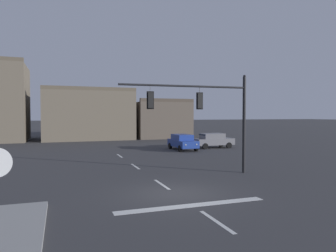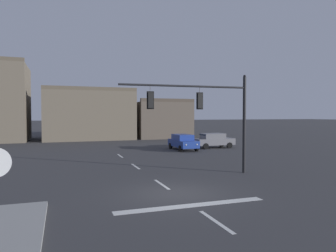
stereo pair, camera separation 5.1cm
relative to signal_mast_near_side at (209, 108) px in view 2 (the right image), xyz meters
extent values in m
plane|color=#353538|center=(-3.49, -3.58, -4.04)|extent=(400.00, 400.00, 0.00)
cube|color=silver|center=(-3.49, -5.58, -4.04)|extent=(6.40, 0.50, 0.01)
cube|color=silver|center=(-3.49, -7.58, -4.04)|extent=(0.16, 2.40, 0.01)
cube|color=silver|center=(-3.49, -1.58, -4.04)|extent=(0.16, 2.40, 0.01)
cube|color=silver|center=(-3.49, 4.42, -4.04)|extent=(0.16, 2.40, 0.01)
cube|color=silver|center=(-3.49, 10.42, -4.04)|extent=(0.16, 2.40, 0.01)
cylinder|color=black|center=(2.44, -0.11, -1.04)|extent=(0.20, 0.20, 6.01)
cylinder|color=black|center=(-1.50, 0.05, 1.30)|extent=(7.87, 0.44, 0.12)
sphere|color=black|center=(2.44, -0.11, 2.02)|extent=(0.18, 0.18, 0.18)
cylinder|color=#56565B|center=(-0.59, 0.01, 1.06)|extent=(0.03, 0.03, 0.35)
cube|color=black|center=(-0.59, 0.01, 0.44)|extent=(0.31, 0.25, 0.90)
sphere|color=green|center=(-0.59, 0.14, 0.72)|extent=(0.20, 0.20, 0.20)
sphere|color=#2D2314|center=(-0.59, 0.14, 0.44)|extent=(0.20, 0.20, 0.20)
sphere|color=black|center=(-0.59, 0.14, 0.16)|extent=(0.20, 0.20, 0.20)
cube|color=black|center=(-0.59, -0.01, 0.44)|extent=(0.42, 0.05, 1.02)
cylinder|color=#56565B|center=(-3.62, 0.13, 1.06)|extent=(0.03, 0.03, 0.35)
cube|color=black|center=(-3.62, 0.13, 0.44)|extent=(0.31, 0.25, 0.90)
sphere|color=green|center=(-3.61, 0.26, 0.72)|extent=(0.20, 0.20, 0.20)
sphere|color=#2D2314|center=(-3.61, 0.26, 0.44)|extent=(0.20, 0.20, 0.20)
sphere|color=black|center=(-3.61, 0.26, 0.16)|extent=(0.20, 0.20, 0.20)
cube|color=black|center=(-3.62, 0.11, 0.44)|extent=(0.42, 0.05, 1.02)
cube|color=navy|center=(3.52, 12.86, -3.34)|extent=(1.81, 4.40, 0.70)
cube|color=navy|center=(3.52, 13.01, -2.71)|extent=(1.61, 2.47, 0.56)
cube|color=#2D3842|center=(3.52, 12.25, -2.73)|extent=(1.52, 0.25, 0.47)
cube|color=#2D3842|center=(3.52, 14.18, -2.73)|extent=(1.52, 0.22, 0.46)
cylinder|color=black|center=(4.37, 11.41, -3.72)|extent=(0.22, 0.64, 0.64)
cylinder|color=black|center=(2.67, 11.41, -3.72)|extent=(0.22, 0.64, 0.64)
cylinder|color=black|center=(4.37, 14.32, -3.72)|extent=(0.22, 0.64, 0.64)
cylinder|color=black|center=(2.67, 14.31, -3.72)|extent=(0.22, 0.64, 0.64)
sphere|color=silver|center=(4.10, 10.69, -3.29)|extent=(0.16, 0.16, 0.16)
sphere|color=silver|center=(2.95, 10.68, -3.29)|extent=(0.16, 0.16, 0.16)
cube|color=maroon|center=(3.52, 15.04, -3.26)|extent=(1.37, 0.04, 0.12)
cube|color=slate|center=(7.50, 13.65, -3.34)|extent=(4.44, 1.90, 0.70)
cube|color=slate|center=(7.35, 13.65, -2.71)|extent=(2.50, 1.65, 0.56)
cube|color=#2D3842|center=(8.11, 13.67, -2.73)|extent=(0.28, 1.53, 0.47)
cube|color=#2D3842|center=(6.18, 13.63, -2.73)|extent=(0.25, 1.52, 0.46)
cylinder|color=black|center=(8.93, 14.54, -3.72)|extent=(0.64, 0.23, 0.64)
cylinder|color=black|center=(8.97, 12.84, -3.72)|extent=(0.64, 0.23, 0.64)
cylinder|color=black|center=(6.03, 14.47, -3.72)|extent=(0.64, 0.23, 0.64)
cylinder|color=black|center=(6.06, 12.77, -3.72)|extent=(0.64, 0.23, 0.64)
sphere|color=silver|center=(9.66, 14.28, -3.29)|extent=(0.16, 0.16, 0.16)
sphere|color=silver|center=(9.69, 13.13, -3.29)|extent=(0.16, 0.16, 0.16)
cube|color=maroon|center=(5.32, 13.61, -3.26)|extent=(0.07, 1.37, 0.12)
cube|color=#665B4C|center=(-4.42, 32.34, -0.53)|extent=(12.76, 11.10, 7.02)
cube|color=brown|center=(-4.42, 27.09, 3.23)|extent=(12.76, 0.60, 0.50)
cube|color=brown|center=(6.78, 33.77, -1.25)|extent=(8.37, 13.96, 5.58)
cube|color=#493F35|center=(6.78, 27.09, 1.79)|extent=(8.37, 0.60, 0.50)
camera|label=1|loc=(-8.53, -16.94, -0.39)|focal=33.27mm
camera|label=2|loc=(-8.48, -16.96, -0.39)|focal=33.27mm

